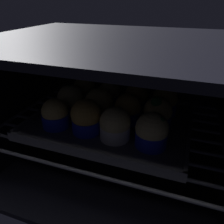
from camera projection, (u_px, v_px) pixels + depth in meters
oven_cavity at (117, 106)px, 60.57cm from camera, size 59.00×47.00×37.00cm
oven_rack at (112, 124)px, 58.60cm from camera, size 54.80×42.00×0.80cm
baking_tray at (112, 120)px, 58.07cm from camera, size 39.30×31.50×2.20cm
muffin_row0_col0 at (55, 114)px, 53.30cm from camera, size 6.73×6.73×7.17cm
muffin_row0_col1 at (86, 117)px, 50.69cm from camera, size 7.02×7.02×8.16cm
muffin_row0_col2 at (115, 125)px, 48.53cm from camera, size 6.86×6.86×7.47cm
muffin_row0_col3 at (152, 131)px, 45.94cm from camera, size 6.93×6.93×7.68cm
muffin_row1_col0 at (71, 100)px, 60.17cm from camera, size 7.27×7.27×7.68cm
muffin_row1_col1 at (99, 105)px, 57.21cm from camera, size 7.38×7.38×7.94cm
muffin_row1_col2 at (128, 109)px, 55.13cm from camera, size 6.73×6.73×7.51cm
muffin_row1_col3 at (158, 114)px, 52.69cm from camera, size 6.76×6.76×8.40cm
muffin_row2_col0 at (85, 90)px, 66.45cm from camera, size 6.73×6.73×8.14cm
muffin_row2_col1 at (109, 95)px, 63.82cm from camera, size 6.73×6.73×7.22cm
muffin_row2_col2 at (136, 98)px, 61.72cm from camera, size 6.73×6.73×7.28cm
muffin_row2_col3 at (164, 102)px, 59.19cm from camera, size 6.73×6.73×7.87cm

